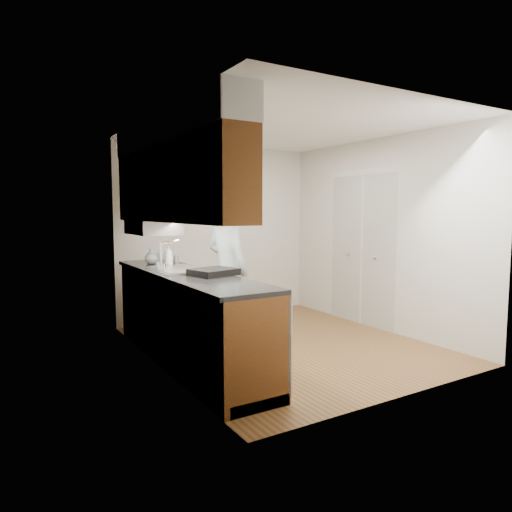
{
  "coord_description": "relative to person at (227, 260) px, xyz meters",
  "views": [
    {
      "loc": [
        -2.96,
        -4.29,
        1.56
      ],
      "look_at": [
        -0.24,
        0.25,
        1.04
      ],
      "focal_mm": 32.0,
      "sensor_mm": 36.0,
      "label": 1
    }
  ],
  "objects": [
    {
      "name": "counter",
      "position": [
        -0.61,
        -0.29,
        -0.51
      ],
      "size": [
        0.64,
        2.8,
        1.3
      ],
      "color": "brown",
      "rests_on": "floor"
    },
    {
      "name": "upper_cabinets",
      "position": [
        -0.74,
        -0.25,
        0.95
      ],
      "size": [
        0.47,
        2.8,
        1.21
      ],
      "color": "brown",
      "rests_on": "wall_left"
    },
    {
      "name": "soap_bottle_b",
      "position": [
        -0.57,
        0.59,
        0.04
      ],
      "size": [
        0.12,
        0.12,
        0.2
      ],
      "primitive_type": "imported",
      "rotation": [
        0.0,
        0.0,
        -0.55
      ],
      "color": "white",
      "rests_on": "counter"
    },
    {
      "name": "soap_bottle_a",
      "position": [
        -0.58,
        0.32,
        0.06
      ],
      "size": [
        0.12,
        0.12,
        0.24
      ],
      "primitive_type": "imported",
      "rotation": [
        0.0,
        0.0,
        0.3
      ],
      "color": "white",
      "rests_on": "counter"
    },
    {
      "name": "wall_back",
      "position": [
        0.59,
        1.46,
        0.25
      ],
      "size": [
        3.0,
        0.02,
        2.5
      ],
      "primitive_type": "cube",
      "color": "silver",
      "rests_on": "floor"
    },
    {
      "name": "soap_bottle_c",
      "position": [
        -0.69,
        0.62,
        0.03
      ],
      "size": [
        0.2,
        0.2,
        0.19
      ],
      "primitive_type": "imported",
      "rotation": [
        0.0,
        0.0,
        1.05
      ],
      "color": "white",
      "rests_on": "counter"
    },
    {
      "name": "person",
      "position": [
        0.0,
        0.0,
        0.0
      ],
      "size": [
        0.58,
        0.77,
        1.97
      ],
      "primitive_type": "imported",
      "rotation": [
        0.0,
        0.0,
        1.75
      ],
      "color": "#A6C7CA",
      "rests_on": "floor_mat"
    },
    {
      "name": "closet_door",
      "position": [
        2.08,
        0.01,
        0.02
      ],
      "size": [
        0.02,
        1.22,
        2.05
      ],
      "primitive_type": "cube",
      "color": "silver",
      "rests_on": "wall_right"
    },
    {
      "name": "wall_left",
      "position": [
        -0.91,
        -0.29,
        0.25
      ],
      "size": [
        0.02,
        3.5,
        2.5
      ],
      "primitive_type": "cube",
      "color": "silver",
      "rests_on": "floor"
    },
    {
      "name": "dish_rack",
      "position": [
        -0.48,
        -0.63,
        -0.03
      ],
      "size": [
        0.48,
        0.43,
        0.06
      ],
      "primitive_type": "cube",
      "rotation": [
        0.0,
        0.0,
        0.24
      ],
      "color": "black",
      "rests_on": "counter"
    },
    {
      "name": "ceiling",
      "position": [
        0.59,
        -0.29,
        1.5
      ],
      "size": [
        3.5,
        3.5,
        0.0
      ],
      "primitive_type": "plane",
      "rotation": [
        3.14,
        0.0,
        0.0
      ],
      "color": "white",
      "rests_on": "wall_left"
    },
    {
      "name": "steel_can",
      "position": [
        -0.47,
        0.37,
        -0.01
      ],
      "size": [
        0.07,
        0.07,
        0.11
      ],
      "primitive_type": "cylinder",
      "rotation": [
        0.0,
        0.0,
        -0.2
      ],
      "color": "#A5A5AA",
      "rests_on": "counter"
    },
    {
      "name": "floor",
      "position": [
        0.59,
        -0.29,
        -1.0
      ],
      "size": [
        3.5,
        3.5,
        0.0
      ],
      "primitive_type": "plane",
      "color": "brown",
      "rests_on": "ground"
    },
    {
      "name": "wall_right",
      "position": [
        2.09,
        -0.29,
        0.25
      ],
      "size": [
        0.02,
        3.5,
        2.5
      ],
      "primitive_type": "cube",
      "color": "silver",
      "rests_on": "floor"
    },
    {
      "name": "floor_mat",
      "position": [
        0.0,
        -0.0,
        -0.99
      ],
      "size": [
        0.79,
        1.06,
        0.02
      ],
      "primitive_type": "cube",
      "rotation": [
        0.0,
        0.0,
        0.28
      ],
      "color": "slate",
      "rests_on": "floor"
    }
  ]
}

